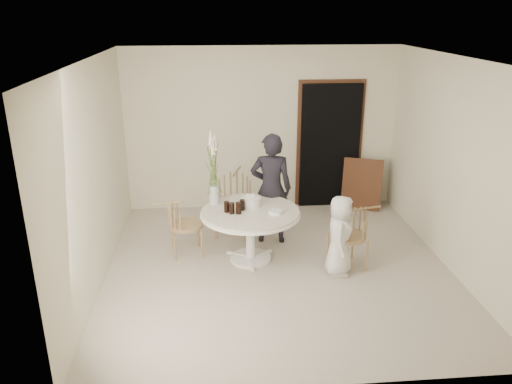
{
  "coord_description": "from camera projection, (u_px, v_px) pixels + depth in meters",
  "views": [
    {
      "loc": [
        -0.81,
        -5.84,
        3.25
      ],
      "look_at": [
        -0.27,
        0.3,
        0.97
      ],
      "focal_mm": 35.0,
      "sensor_mm": 36.0,
      "label": 1
    }
  ],
  "objects": [
    {
      "name": "plate_stack",
      "position": [
        275.0,
        212.0,
        6.5
      ],
      "size": [
        0.18,
        0.18,
        0.04
      ],
      "primitive_type": "cylinder",
      "rotation": [
        0.0,
        0.0,
        0.03
      ],
      "color": "white",
      "rests_on": "table"
    },
    {
      "name": "flower_vase",
      "position": [
        213.0,
        169.0,
        6.66
      ],
      "size": [
        0.14,
        0.14,
        1.05
      ],
      "rotation": [
        0.0,
        0.0,
        0.4
      ],
      "color": "silver",
      "rests_on": "table"
    },
    {
      "name": "chair_left",
      "position": [
        178.0,
        220.0,
        6.82
      ],
      "size": [
        0.52,
        0.49,
        0.8
      ],
      "rotation": [
        0.0,
        0.0,
        1.72
      ],
      "color": "#A38858",
      "rests_on": "ground"
    },
    {
      "name": "boy",
      "position": [
        340.0,
        235.0,
        6.34
      ],
      "size": [
        0.47,
        0.59,
        1.06
      ],
      "primitive_type": "imported",
      "rotation": [
        0.0,
        0.0,
        1.3
      ],
      "color": "white",
      "rests_on": "ground"
    },
    {
      "name": "table",
      "position": [
        250.0,
        218.0,
        6.65
      ],
      "size": [
        1.33,
        1.33,
        0.73
      ],
      "color": "white",
      "rests_on": "ground"
    },
    {
      "name": "girl",
      "position": [
        271.0,
        189.0,
        7.14
      ],
      "size": [
        0.64,
        0.46,
        1.63
      ],
      "primitive_type": "imported",
      "rotation": [
        0.0,
        0.0,
        3.01
      ],
      "color": "black",
      "rests_on": "ground"
    },
    {
      "name": "chair_right",
      "position": [
        356.0,
        229.0,
        6.52
      ],
      "size": [
        0.55,
        0.53,
        0.83
      ],
      "rotation": [
        0.0,
        0.0,
        -1.34
      ],
      "color": "#A38858",
      "rests_on": "ground"
    },
    {
      "name": "chair_far",
      "position": [
        235.0,
        193.0,
        7.56
      ],
      "size": [
        0.62,
        0.65,
        0.94
      ],
      "rotation": [
        0.0,
        0.0,
        -0.28
      ],
      "color": "#A38858",
      "rests_on": "ground"
    },
    {
      "name": "doorway",
      "position": [
        330.0,
        146.0,
        8.43
      ],
      "size": [
        1.0,
        0.1,
        2.1
      ],
      "primitive_type": "cube",
      "color": "black",
      "rests_on": "ground"
    },
    {
      "name": "picture_frame",
      "position": [
        362.0,
        184.0,
        8.46
      ],
      "size": [
        0.68,
        0.43,
        0.87
      ],
      "primitive_type": "cube",
      "rotation": [
        -0.17,
        0.0,
        -0.38
      ],
      "color": "brown",
      "rests_on": "ground"
    },
    {
      "name": "cola_tumbler_b",
      "position": [
        232.0,
        208.0,
        6.48
      ],
      "size": [
        0.08,
        0.08,
        0.15
      ],
      "primitive_type": "cylinder",
      "rotation": [
        0.0,
        0.0,
        0.19
      ],
      "color": "black",
      "rests_on": "table"
    },
    {
      "name": "door_trim",
      "position": [
        329.0,
        142.0,
        8.45
      ],
      "size": [
        1.12,
        0.03,
        2.22
      ],
      "primitive_type": "cube",
      "color": "brown",
      "rests_on": "ground"
    },
    {
      "name": "ground",
      "position": [
        278.0,
        267.0,
        6.65
      ],
      "size": [
        4.5,
        4.5,
        0.0
      ],
      "primitive_type": "plane",
      "color": "beige",
      "rests_on": "ground"
    },
    {
      "name": "room_shell",
      "position": [
        280.0,
        150.0,
        6.09
      ],
      "size": [
        4.5,
        4.5,
        4.5
      ],
      "color": "silver",
      "rests_on": "ground"
    },
    {
      "name": "cola_tumbler_a",
      "position": [
        239.0,
        208.0,
        6.48
      ],
      "size": [
        0.1,
        0.1,
        0.16
      ],
      "primitive_type": "cylinder",
      "rotation": [
        0.0,
        0.0,
        -0.41
      ],
      "color": "black",
      "rests_on": "table"
    },
    {
      "name": "cola_tumbler_c",
      "position": [
        227.0,
        207.0,
        6.53
      ],
      "size": [
        0.08,
        0.08,
        0.15
      ],
      "primitive_type": "cylinder",
      "rotation": [
        0.0,
        0.0,
        -0.11
      ],
      "color": "black",
      "rests_on": "table"
    },
    {
      "name": "cola_tumbler_d",
      "position": [
        242.0,
        205.0,
        6.6
      ],
      "size": [
        0.08,
        0.08,
        0.14
      ],
      "primitive_type": "cylinder",
      "rotation": [
        0.0,
        0.0,
        -0.19
      ],
      "color": "black",
      "rests_on": "table"
    },
    {
      "name": "birthday_cake",
      "position": [
        251.0,
        202.0,
        6.72
      ],
      "size": [
        0.26,
        0.26,
        0.18
      ],
      "rotation": [
        0.0,
        0.0,
        0.11
      ],
      "color": "white",
      "rests_on": "table"
    }
  ]
}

